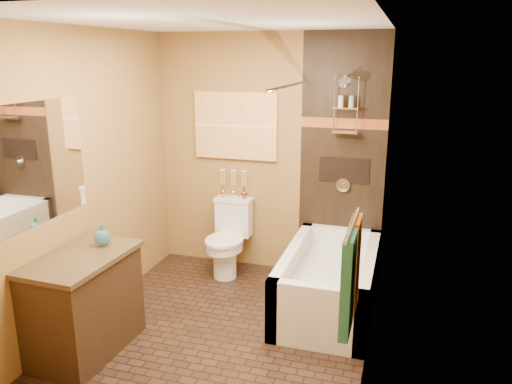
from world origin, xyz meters
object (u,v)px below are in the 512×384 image
at_px(toilet, 229,238).
at_px(bathtub, 329,286).
at_px(vanity, 84,303).
at_px(sunset_painting, 236,126).

bearing_deg(toilet, bathtub, -21.70).
relative_size(toilet, vanity, 0.85).
bearing_deg(sunset_painting, vanity, -106.31).
xyz_separation_m(sunset_painting, vanity, (-0.57, -1.96, -1.15)).
relative_size(sunset_painting, vanity, 0.97).
distance_m(bathtub, vanity, 2.13).
xyz_separation_m(toilet, vanity, (-0.57, -1.70, 0.00)).
distance_m(bathtub, toilet, 1.25).
bearing_deg(bathtub, toilet, 158.09).
relative_size(sunset_painting, bathtub, 0.60).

